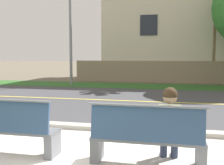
% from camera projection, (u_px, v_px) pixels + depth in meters
% --- Properties ---
extents(ground_plane, '(140.00, 140.00, 0.00)m').
position_uv_depth(ground_plane, '(134.00, 95.00, 11.77)').
color(ground_plane, '#665B4C').
extents(sidewalk_pavement, '(44.00, 3.60, 0.01)m').
position_uv_depth(sidewalk_pavement, '(71.00, 162.00, 4.38)').
color(sidewalk_pavement, beige).
rests_on(sidewalk_pavement, ground_plane).
extents(curb_edge, '(44.00, 0.30, 0.11)m').
position_uv_depth(curb_edge, '(102.00, 128.00, 6.27)').
color(curb_edge, '#ADA89E').
rests_on(curb_edge, ground_plane).
extents(street_asphalt, '(52.00, 8.00, 0.01)m').
position_uv_depth(street_asphalt, '(129.00, 101.00, 10.31)').
color(street_asphalt, '#424247').
rests_on(street_asphalt, ground_plane).
extents(road_centre_line, '(48.00, 0.14, 0.01)m').
position_uv_depth(road_centre_line, '(129.00, 101.00, 10.31)').
color(road_centre_line, '#E0CC4C').
rests_on(road_centre_line, ground_plane).
extents(far_verge_grass, '(48.00, 2.80, 0.02)m').
position_uv_depth(far_verge_grass, '(143.00, 86.00, 15.41)').
color(far_verge_grass, '#2D6026').
rests_on(far_verge_grass, ground_plane).
extents(bench_left, '(1.77, 0.48, 1.01)m').
position_uv_depth(bench_left, '(7.00, 129.00, 4.70)').
color(bench_left, slate).
rests_on(bench_left, ground_plane).
extents(bench_right, '(1.77, 0.48, 1.01)m').
position_uv_depth(bench_right, '(147.00, 138.00, 4.18)').
color(bench_right, slate).
rests_on(bench_right, ground_plane).
extents(seated_person_olive, '(0.52, 0.68, 1.25)m').
position_uv_depth(seated_person_olive, '(169.00, 123.00, 4.25)').
color(seated_person_olive, '#333D56').
rests_on(seated_person_olive, ground_plane).
extents(streetlamp, '(0.24, 2.10, 7.62)m').
position_uv_depth(streetlamp, '(71.00, 11.00, 15.68)').
color(streetlamp, gray).
rests_on(streetlamp, ground_plane).
extents(garden_wall, '(13.00, 0.36, 1.40)m').
position_uv_depth(garden_wall, '(174.00, 72.00, 17.20)').
color(garden_wall, gray).
rests_on(garden_wall, ground_plane).
extents(house_across_street, '(12.40, 6.91, 7.30)m').
position_uv_depth(house_across_street, '(188.00, 29.00, 19.81)').
color(house_across_street, beige).
rests_on(house_across_street, ground_plane).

